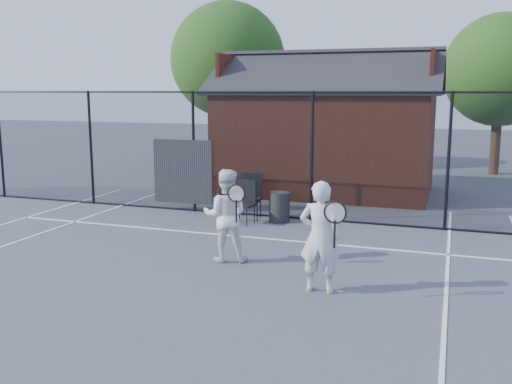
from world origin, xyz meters
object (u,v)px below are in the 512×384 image
(clubhouse, at_px, (327,138))
(player_front, at_px, (320,237))
(chair_right, at_px, (243,203))
(waste_bin, at_px, (279,207))
(chair_left, at_px, (250,197))
(player_back, at_px, (226,215))

(clubhouse, xyz_separation_m, player_front, (1.79, -8.69, -0.75))
(chair_right, xyz_separation_m, waste_bin, (0.72, 0.48, -0.14))
(chair_left, bearing_deg, player_front, -66.64)
(clubhouse, height_order, player_back, clubhouse)
(chair_left, bearing_deg, clubhouse, 70.35)
(chair_right, distance_m, waste_bin, 0.87)
(player_back, bearing_deg, clubhouse, 88.84)
(player_front, height_order, player_back, player_front)
(chair_left, bearing_deg, chair_right, -96.92)
(clubhouse, distance_m, waste_bin, 4.60)
(player_back, bearing_deg, player_front, -27.96)
(player_front, relative_size, waste_bin, 2.45)
(clubhouse, height_order, player_front, clubhouse)
(chair_right, relative_size, waste_bin, 1.39)
(chair_left, height_order, waste_bin, chair_left)
(player_back, bearing_deg, chair_left, 102.43)
(clubhouse, xyz_separation_m, waste_bin, (-0.14, -4.42, -1.26))
(clubhouse, xyz_separation_m, player_back, (-0.15, -7.66, -0.78))
(clubhouse, bearing_deg, chair_left, -101.23)
(clubhouse, distance_m, chair_left, 4.61)
(chair_right, bearing_deg, waste_bin, 40.88)
(player_front, height_order, waste_bin, player_front)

